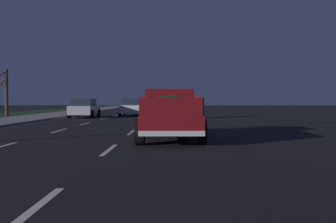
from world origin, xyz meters
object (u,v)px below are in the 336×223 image
object	(u,v)px
sedan_white	(132,107)
sedan_silver	(84,108)
pickup_truck	(170,113)
bare_tree_far	(6,91)

from	to	relation	value
sedan_white	sedan_silver	world-z (taller)	same
sedan_white	sedan_silver	size ratio (longest dim) A/B	0.99
sedan_silver	sedan_white	bearing A→B (deg)	-41.40
sedan_silver	pickup_truck	bearing A→B (deg)	-156.78
pickup_truck	sedan_white	size ratio (longest dim) A/B	1.24
bare_tree_far	sedan_silver	bearing A→B (deg)	-102.36
sedan_silver	bare_tree_far	distance (m)	7.54
pickup_truck	sedan_silver	distance (m)	18.20
pickup_truck	sedan_white	xyz separation A→B (m)	(20.68, 3.69, -0.20)
pickup_truck	sedan_white	world-z (taller)	pickup_truck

